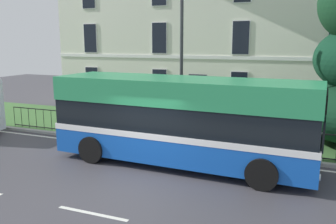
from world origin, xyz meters
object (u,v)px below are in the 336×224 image
(georgian_townhouse, at_px, (217,21))
(litter_bin, at_px, (76,116))
(single_decker_bus, at_px, (182,120))
(street_lamp_post, at_px, (182,39))

(georgian_townhouse, height_order, litter_bin, georgian_townhouse)
(georgian_townhouse, distance_m, single_decker_bus, 13.76)
(street_lamp_post, bearing_deg, georgian_townhouse, 96.57)
(litter_bin, bearing_deg, georgian_townhouse, 68.41)
(georgian_townhouse, height_order, street_lamp_post, georgian_townhouse)
(single_decker_bus, relative_size, litter_bin, 7.43)
(street_lamp_post, relative_size, litter_bin, 6.06)
(single_decker_bus, distance_m, street_lamp_post, 4.04)
(georgian_townhouse, xyz_separation_m, single_decker_bus, (2.21, -12.98, -4.00))
(single_decker_bus, relative_size, street_lamp_post, 1.23)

